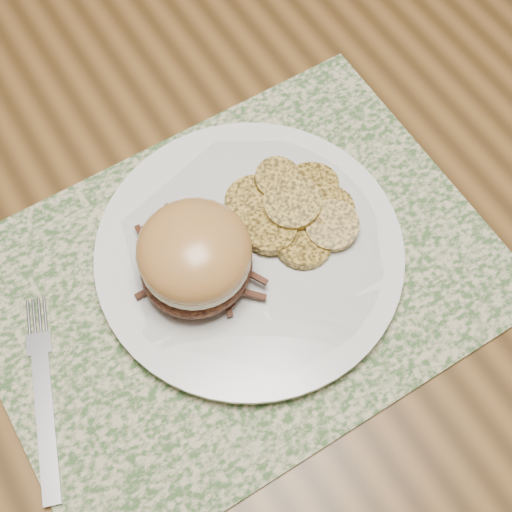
{
  "coord_description": "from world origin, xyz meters",
  "views": [
    {
      "loc": [
        -0.39,
        -0.25,
        1.34
      ],
      "look_at": [
        -0.25,
        -0.03,
        0.79
      ],
      "focal_mm": 50.0,
      "sensor_mm": 36.0,
      "label": 1
    }
  ],
  "objects_px": {
    "dining_table": "(439,175)",
    "pork_sandwich": "(195,257)",
    "dinner_plate": "(249,253)",
    "fork": "(43,394)"
  },
  "relations": [
    {
      "from": "dining_table",
      "to": "pork_sandwich",
      "type": "relative_size",
      "value": 11.67
    },
    {
      "from": "dinner_plate",
      "to": "pork_sandwich",
      "type": "bearing_deg",
      "value": 177.57
    },
    {
      "from": "dining_table",
      "to": "pork_sandwich",
      "type": "distance_m",
      "value": 0.33
    },
    {
      "from": "dining_table",
      "to": "fork",
      "type": "height_order",
      "value": "fork"
    },
    {
      "from": "pork_sandwich",
      "to": "fork",
      "type": "height_order",
      "value": "pork_sandwich"
    },
    {
      "from": "dinner_plate",
      "to": "pork_sandwich",
      "type": "relative_size",
      "value": 2.02
    },
    {
      "from": "dining_table",
      "to": "dinner_plate",
      "type": "bearing_deg",
      "value": -177.44
    },
    {
      "from": "dinner_plate",
      "to": "fork",
      "type": "relative_size",
      "value": 1.51
    },
    {
      "from": "fork",
      "to": "dinner_plate",
      "type": "bearing_deg",
      "value": 24.72
    },
    {
      "from": "dinner_plate",
      "to": "pork_sandwich",
      "type": "distance_m",
      "value": 0.07
    }
  ]
}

